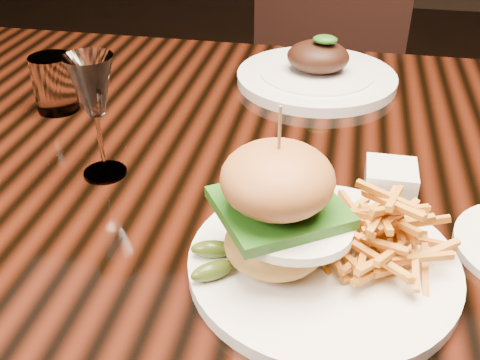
% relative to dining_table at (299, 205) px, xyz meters
% --- Properties ---
extents(dining_table, '(1.60, 0.90, 0.75)m').
position_rel_dining_table_xyz_m(dining_table, '(0.00, 0.00, 0.00)').
color(dining_table, black).
rests_on(dining_table, ground).
extents(burger_plate, '(0.28, 0.28, 0.19)m').
position_rel_dining_table_xyz_m(burger_plate, '(0.04, -0.22, 0.13)').
color(burger_plate, white).
rests_on(burger_plate, dining_table).
extents(ramekin, '(0.08, 0.08, 0.03)m').
position_rel_dining_table_xyz_m(ramekin, '(0.12, -0.05, 0.09)').
color(ramekin, white).
rests_on(ramekin, dining_table).
extents(wine_glass, '(0.06, 0.06, 0.16)m').
position_rel_dining_table_xyz_m(wine_glass, '(-0.25, -0.09, 0.20)').
color(wine_glass, white).
rests_on(wine_glass, dining_table).
extents(water_tumbler, '(0.07, 0.07, 0.09)m').
position_rel_dining_table_xyz_m(water_tumbler, '(-0.40, 0.08, 0.12)').
color(water_tumbler, white).
rests_on(water_tumbler, dining_table).
extents(far_dish, '(0.28, 0.28, 0.09)m').
position_rel_dining_table_xyz_m(far_dish, '(-0.00, 0.27, 0.09)').
color(far_dish, white).
rests_on(far_dish, dining_table).
extents(chair_far, '(0.52, 0.52, 0.95)m').
position_rel_dining_table_xyz_m(chair_far, '(-0.03, 0.89, -0.13)').
color(chair_far, black).
rests_on(chair_far, ground).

